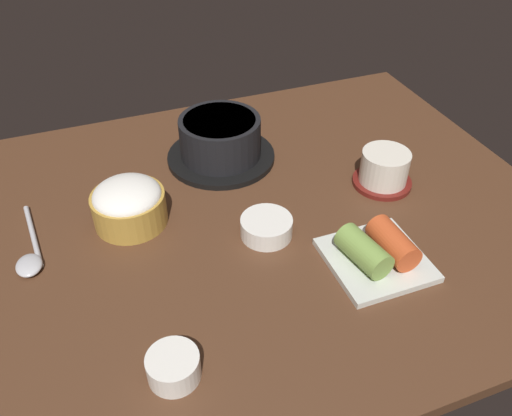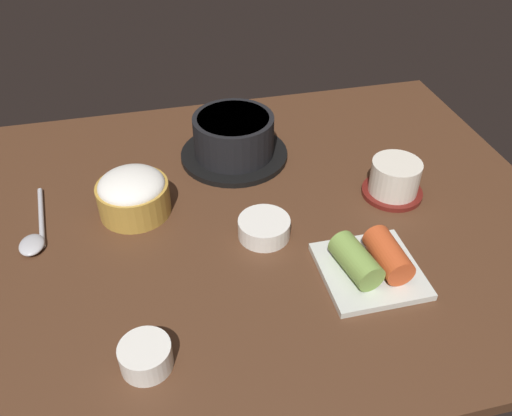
# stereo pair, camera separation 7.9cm
# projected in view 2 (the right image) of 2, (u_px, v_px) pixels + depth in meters

# --- Properties ---
(dining_table) EXTENTS (1.00, 0.76, 0.02)m
(dining_table) POSITION_uv_depth(u_px,v_px,m) (241.00, 222.00, 0.83)
(dining_table) COLOR #4C2D1C
(dining_table) RESTS_ON ground
(stone_pot) EXTENTS (0.19, 0.19, 0.08)m
(stone_pot) POSITION_uv_depth(u_px,v_px,m) (234.00, 138.00, 0.93)
(stone_pot) COLOR black
(stone_pot) RESTS_ON dining_table
(rice_bowl) EXTENTS (0.11, 0.11, 0.07)m
(rice_bowl) POSITION_uv_depth(u_px,v_px,m) (133.00, 193.00, 0.81)
(rice_bowl) COLOR #B78C38
(rice_bowl) RESTS_ON dining_table
(tea_cup_with_saucer) EXTENTS (0.10, 0.10, 0.06)m
(tea_cup_with_saucer) POSITION_uv_depth(u_px,v_px,m) (393.00, 177.00, 0.85)
(tea_cup_with_saucer) COLOR maroon
(tea_cup_with_saucer) RESTS_ON dining_table
(banchan_cup_center) EXTENTS (0.08, 0.08, 0.03)m
(banchan_cup_center) POSITION_uv_depth(u_px,v_px,m) (264.00, 227.00, 0.78)
(banchan_cup_center) COLOR white
(banchan_cup_center) RESTS_ON dining_table
(kimchi_plate) EXTENTS (0.13, 0.13, 0.05)m
(kimchi_plate) POSITION_uv_depth(u_px,v_px,m) (371.00, 263.00, 0.72)
(kimchi_plate) COLOR silver
(kimchi_plate) RESTS_ON dining_table
(side_bowl_near) EXTENTS (0.06, 0.06, 0.03)m
(side_bowl_near) POSITION_uv_depth(u_px,v_px,m) (146.00, 355.00, 0.60)
(side_bowl_near) COLOR white
(side_bowl_near) RESTS_ON dining_table
(spoon) EXTENTS (0.04, 0.17, 0.01)m
(spoon) POSITION_uv_depth(u_px,v_px,m) (35.00, 237.00, 0.78)
(spoon) COLOR #B7B7BC
(spoon) RESTS_ON dining_table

